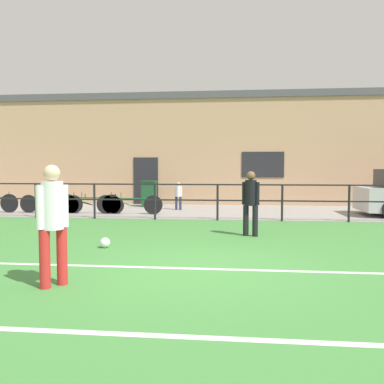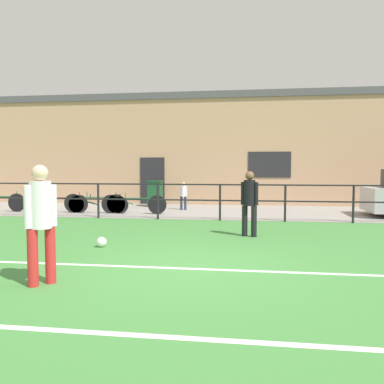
{
  "view_description": "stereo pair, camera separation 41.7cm",
  "coord_description": "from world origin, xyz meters",
  "px_view_note": "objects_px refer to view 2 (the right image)",
  "views": [
    {
      "loc": [
        0.53,
        -6.67,
        1.69
      ],
      "look_at": [
        -0.59,
        3.94,
        1.02
      ],
      "focal_mm": 37.81,
      "sensor_mm": 36.0,
      "label": 1
    },
    {
      "loc": [
        0.95,
        -6.62,
        1.69
      ],
      "look_at": [
        -0.59,
        3.94,
        1.02
      ],
      "focal_mm": 37.81,
      "sensor_mm": 36.0,
      "label": 2
    }
  ],
  "objects_px": {
    "player_goalkeeper": "(249,200)",
    "player_striker": "(41,217)",
    "trash_bin_0": "(155,193)",
    "spectator_child": "(183,194)",
    "bicycle_parked_0": "(98,204)",
    "bicycle_parked_2": "(94,203)",
    "bicycle_parked_3": "(133,204)",
    "bicycle_parked_4": "(57,203)",
    "soccer_ball_spare": "(102,242)"
  },
  "relations": [
    {
      "from": "player_goalkeeper",
      "to": "player_striker",
      "type": "xyz_separation_m",
      "value": [
        -2.92,
        -4.48,
        0.08
      ]
    },
    {
      "from": "trash_bin_0",
      "to": "player_striker",
      "type": "bearing_deg",
      "value": -84.76
    },
    {
      "from": "spectator_child",
      "to": "bicycle_parked_0",
      "type": "xyz_separation_m",
      "value": [
        -2.85,
        -1.58,
        -0.29
      ]
    },
    {
      "from": "bicycle_parked_2",
      "to": "bicycle_parked_3",
      "type": "height_order",
      "value": "bicycle_parked_2"
    },
    {
      "from": "spectator_child",
      "to": "bicycle_parked_0",
      "type": "distance_m",
      "value": 3.27
    },
    {
      "from": "player_goalkeeper",
      "to": "bicycle_parked_4",
      "type": "bearing_deg",
      "value": -10.99
    },
    {
      "from": "player_striker",
      "to": "bicycle_parked_2",
      "type": "xyz_separation_m",
      "value": [
        -2.62,
        8.49,
        -0.6
      ]
    },
    {
      "from": "spectator_child",
      "to": "bicycle_parked_4",
      "type": "distance_m",
      "value": 4.69
    },
    {
      "from": "bicycle_parked_4",
      "to": "trash_bin_0",
      "type": "relative_size",
      "value": 2.15
    },
    {
      "from": "player_striker",
      "to": "bicycle_parked_0",
      "type": "height_order",
      "value": "player_striker"
    },
    {
      "from": "player_goalkeeper",
      "to": "soccer_ball_spare",
      "type": "height_order",
      "value": "player_goalkeeper"
    },
    {
      "from": "bicycle_parked_0",
      "to": "bicycle_parked_4",
      "type": "height_order",
      "value": "bicycle_parked_4"
    },
    {
      "from": "player_striker",
      "to": "spectator_child",
      "type": "relative_size",
      "value": 1.59
    },
    {
      "from": "soccer_ball_spare",
      "to": "bicycle_parked_0",
      "type": "height_order",
      "value": "bicycle_parked_0"
    },
    {
      "from": "bicycle_parked_4",
      "to": "player_striker",
      "type": "bearing_deg",
      "value": -64.52
    },
    {
      "from": "bicycle_parked_3",
      "to": "soccer_ball_spare",
      "type": "bearing_deg",
      "value": -79.99
    },
    {
      "from": "soccer_ball_spare",
      "to": "trash_bin_0",
      "type": "height_order",
      "value": "trash_bin_0"
    },
    {
      "from": "spectator_child",
      "to": "bicycle_parked_4",
      "type": "relative_size",
      "value": 0.46
    },
    {
      "from": "spectator_child",
      "to": "bicycle_parked_2",
      "type": "distance_m",
      "value": 3.38
    },
    {
      "from": "spectator_child",
      "to": "bicycle_parked_3",
      "type": "distance_m",
      "value": 2.21
    },
    {
      "from": "player_striker",
      "to": "bicycle_parked_4",
      "type": "relative_size",
      "value": 0.73
    },
    {
      "from": "bicycle_parked_3",
      "to": "player_striker",
      "type": "bearing_deg",
      "value": -82.16
    },
    {
      "from": "trash_bin_0",
      "to": "bicycle_parked_2",
      "type": "bearing_deg",
      "value": -120.98
    },
    {
      "from": "player_striker",
      "to": "soccer_ball_spare",
      "type": "xyz_separation_m",
      "value": [
        -0.15,
        2.72,
        -0.87
      ]
    },
    {
      "from": "spectator_child",
      "to": "bicycle_parked_4",
      "type": "height_order",
      "value": "spectator_child"
    },
    {
      "from": "soccer_ball_spare",
      "to": "bicycle_parked_4",
      "type": "relative_size",
      "value": 0.09
    },
    {
      "from": "player_striker",
      "to": "bicycle_parked_4",
      "type": "height_order",
      "value": "player_striker"
    },
    {
      "from": "bicycle_parked_0",
      "to": "bicycle_parked_3",
      "type": "bearing_deg",
      "value": 0.0
    },
    {
      "from": "soccer_ball_spare",
      "to": "bicycle_parked_2",
      "type": "height_order",
      "value": "bicycle_parked_2"
    },
    {
      "from": "bicycle_parked_2",
      "to": "trash_bin_0",
      "type": "distance_m",
      "value": 3.11
    },
    {
      "from": "soccer_ball_spare",
      "to": "bicycle_parked_3",
      "type": "xyz_separation_m",
      "value": [
        -1.02,
        5.78,
        0.26
      ]
    },
    {
      "from": "spectator_child",
      "to": "bicycle_parked_3",
      "type": "xyz_separation_m",
      "value": [
        -1.53,
        -1.58,
        -0.26
      ]
    },
    {
      "from": "bicycle_parked_0",
      "to": "bicycle_parked_3",
      "type": "xyz_separation_m",
      "value": [
        1.32,
        0.0,
        0.03
      ]
    },
    {
      "from": "bicycle_parked_3",
      "to": "bicycle_parked_4",
      "type": "relative_size",
      "value": 1.01
    },
    {
      "from": "spectator_child",
      "to": "bicycle_parked_2",
      "type": "relative_size",
      "value": 0.47
    },
    {
      "from": "bicycle_parked_0",
      "to": "bicycle_parked_2",
      "type": "height_order",
      "value": "bicycle_parked_2"
    },
    {
      "from": "spectator_child",
      "to": "bicycle_parked_4",
      "type": "bearing_deg",
      "value": 25.88
    },
    {
      "from": "soccer_ball_spare",
      "to": "trash_bin_0",
      "type": "distance_m",
      "value": 8.49
    },
    {
      "from": "player_goalkeeper",
      "to": "bicycle_parked_2",
      "type": "xyz_separation_m",
      "value": [
        -5.54,
        4.01,
        -0.52
      ]
    },
    {
      "from": "player_goalkeeper",
      "to": "bicycle_parked_0",
      "type": "height_order",
      "value": "player_goalkeeper"
    },
    {
      "from": "player_striker",
      "to": "bicycle_parked_2",
      "type": "height_order",
      "value": "player_striker"
    },
    {
      "from": "soccer_ball_spare",
      "to": "bicycle_parked_4",
      "type": "bearing_deg",
      "value": 124.03
    },
    {
      "from": "trash_bin_0",
      "to": "player_goalkeeper",
      "type": "bearing_deg",
      "value": -59.43
    },
    {
      "from": "spectator_child",
      "to": "trash_bin_0",
      "type": "distance_m",
      "value": 1.76
    },
    {
      "from": "bicycle_parked_2",
      "to": "bicycle_parked_4",
      "type": "distance_m",
      "value": 1.43
    },
    {
      "from": "trash_bin_0",
      "to": "bicycle_parked_0",
      "type": "bearing_deg",
      "value": -118.89
    },
    {
      "from": "player_striker",
      "to": "spectator_child",
      "type": "xyz_separation_m",
      "value": [
        0.36,
        10.07,
        -0.34
      ]
    },
    {
      "from": "player_striker",
      "to": "soccer_ball_spare",
      "type": "distance_m",
      "value": 2.86
    },
    {
      "from": "bicycle_parked_0",
      "to": "bicycle_parked_3",
      "type": "distance_m",
      "value": 1.32
    },
    {
      "from": "player_goalkeeper",
      "to": "spectator_child",
      "type": "height_order",
      "value": "player_goalkeeper"
    }
  ]
}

